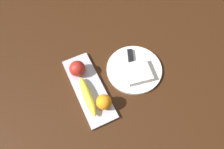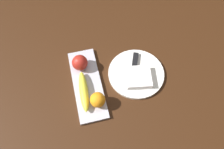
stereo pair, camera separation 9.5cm
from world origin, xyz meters
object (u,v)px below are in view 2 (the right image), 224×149
at_px(banana, 84,91).
at_px(folded_napkin, 139,77).
at_px(dinner_plate, 136,73).
at_px(knife, 135,64).
at_px(orange_near_apple, 98,100).
at_px(fruit_tray, 87,84).
at_px(apple, 80,63).

height_order(banana, folded_napkin, banana).
xyz_separation_m(dinner_plate, knife, (-0.04, 0.00, 0.01)).
distance_m(banana, knife, 0.26).
bearing_deg(banana, orange_near_apple, 43.18).
xyz_separation_m(fruit_tray, dinner_plate, (-0.00, 0.22, -0.00)).
bearing_deg(fruit_tray, knife, 100.14).
height_order(orange_near_apple, dinner_plate, orange_near_apple).
bearing_deg(fruit_tray, dinner_plate, 90.00).
bearing_deg(apple, banana, -3.44).
distance_m(apple, banana, 0.13).
height_order(dinner_plate, folded_napkin, folded_napkin).
relative_size(orange_near_apple, dinner_plate, 0.25).
height_order(orange_near_apple, knife, orange_near_apple).
bearing_deg(dinner_plate, knife, 174.23).
relative_size(apple, folded_napkin, 0.64).
xyz_separation_m(apple, orange_near_apple, (0.19, 0.04, -0.00)).
height_order(banana, knife, banana).
relative_size(orange_near_apple, folded_napkin, 0.59).
distance_m(apple, folded_napkin, 0.26).
distance_m(dinner_plate, knife, 0.04).
height_order(orange_near_apple, folded_napkin, orange_near_apple).
relative_size(fruit_tray, banana, 1.88).
xyz_separation_m(fruit_tray, folded_napkin, (0.03, 0.22, 0.02)).
height_order(fruit_tray, knife, knife).
distance_m(dinner_plate, folded_napkin, 0.04).
distance_m(fruit_tray, apple, 0.10).
height_order(folded_napkin, knife, folded_napkin).
xyz_separation_m(apple, knife, (0.05, 0.24, -0.03)).
relative_size(folded_napkin, knife, 0.62).
distance_m(banana, folded_napkin, 0.24).
distance_m(fruit_tray, banana, 0.05).
distance_m(banana, dinner_plate, 0.25).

